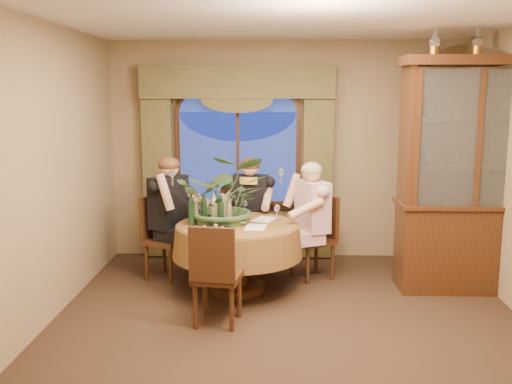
{
  "coord_description": "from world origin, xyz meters",
  "views": [
    {
      "loc": [
        -0.16,
        -4.89,
        2.13
      ],
      "look_at": [
        -0.33,
        1.07,
        1.1
      ],
      "focal_mm": 40.0,
      "sensor_mm": 36.0,
      "label": 1
    }
  ],
  "objects_px": {
    "wine_bottle_3": "(215,206)",
    "wine_bottle_2": "(204,209)",
    "wine_bottle_4": "(221,210)",
    "centerpiece_plant": "(225,164)",
    "olive_bowl": "(239,222)",
    "chair_back": "(167,238)",
    "person_scarf": "(250,213)",
    "chair_back_right": "(237,228)",
    "stoneware_vase": "(225,207)",
    "chair_right": "(312,238)",
    "dining_table": "(238,258)",
    "wine_bottle_5": "(191,210)",
    "wine_bottle_1": "(214,208)",
    "oil_lamp_center": "(478,39)",
    "person_pink": "(312,222)",
    "chair_front_left": "(218,274)",
    "person_back": "(169,218)",
    "oil_lamp_left": "(435,39)",
    "china_cabinet": "(469,176)",
    "wine_bottle_0": "(196,207)"
  },
  "relations": [
    {
      "from": "wine_bottle_0",
      "to": "wine_bottle_3",
      "type": "relative_size",
      "value": 1.0
    },
    {
      "from": "oil_lamp_left",
      "to": "wine_bottle_5",
      "type": "bearing_deg",
      "value": -175.04
    },
    {
      "from": "person_pink",
      "to": "wine_bottle_1",
      "type": "bearing_deg",
      "value": 82.29
    },
    {
      "from": "chair_front_left",
      "to": "centerpiece_plant",
      "type": "xyz_separation_m",
      "value": [
        -0.0,
        1.01,
        0.9
      ]
    },
    {
      "from": "person_pink",
      "to": "wine_bottle_5",
      "type": "relative_size",
      "value": 4.2
    },
    {
      "from": "wine_bottle_1",
      "to": "wine_bottle_3",
      "type": "relative_size",
      "value": 1.0
    },
    {
      "from": "person_pink",
      "to": "wine_bottle_5",
      "type": "distance_m",
      "value": 1.4
    },
    {
      "from": "wine_bottle_2",
      "to": "wine_bottle_5",
      "type": "height_order",
      "value": "same"
    },
    {
      "from": "chair_right",
      "to": "person_scarf",
      "type": "xyz_separation_m",
      "value": [
        -0.74,
        0.41,
        0.21
      ]
    },
    {
      "from": "wine_bottle_3",
      "to": "wine_bottle_2",
      "type": "bearing_deg",
      "value": -127.67
    },
    {
      "from": "chair_back_right",
      "to": "chair_front_left",
      "type": "height_order",
      "value": "same"
    },
    {
      "from": "olive_bowl",
      "to": "person_back",
      "type": "bearing_deg",
      "value": 151.19
    },
    {
      "from": "dining_table",
      "to": "person_pink",
      "type": "relative_size",
      "value": 1.02
    },
    {
      "from": "china_cabinet",
      "to": "dining_table",
      "type": "bearing_deg",
      "value": -176.61
    },
    {
      "from": "chair_back_right",
      "to": "olive_bowl",
      "type": "bearing_deg",
      "value": 90.99
    },
    {
      "from": "wine_bottle_4",
      "to": "olive_bowl",
      "type": "bearing_deg",
      "value": 9.38
    },
    {
      "from": "oil_lamp_left",
      "to": "olive_bowl",
      "type": "distance_m",
      "value": 2.79
    },
    {
      "from": "china_cabinet",
      "to": "person_scarf",
      "type": "height_order",
      "value": "china_cabinet"
    },
    {
      "from": "china_cabinet",
      "to": "stoneware_vase",
      "type": "xyz_separation_m",
      "value": [
        -2.62,
        0.01,
        -0.36
      ]
    },
    {
      "from": "wine_bottle_0",
      "to": "chair_right",
      "type": "bearing_deg",
      "value": 17.37
    },
    {
      "from": "dining_table",
      "to": "wine_bottle_5",
      "type": "height_order",
      "value": "wine_bottle_5"
    },
    {
      "from": "wine_bottle_3",
      "to": "wine_bottle_0",
      "type": "bearing_deg",
      "value": -155.87
    },
    {
      "from": "chair_right",
      "to": "chair_back",
      "type": "relative_size",
      "value": 1.0
    },
    {
      "from": "dining_table",
      "to": "china_cabinet",
      "type": "xyz_separation_m",
      "value": [
        2.48,
        0.15,
        0.88
      ]
    },
    {
      "from": "olive_bowl",
      "to": "wine_bottle_0",
      "type": "relative_size",
      "value": 0.52
    },
    {
      "from": "china_cabinet",
      "to": "centerpiece_plant",
      "type": "height_order",
      "value": "china_cabinet"
    },
    {
      "from": "stoneware_vase",
      "to": "wine_bottle_0",
      "type": "distance_m",
      "value": 0.33
    },
    {
      "from": "person_pink",
      "to": "wine_bottle_4",
      "type": "relative_size",
      "value": 4.2
    },
    {
      "from": "person_back",
      "to": "wine_bottle_0",
      "type": "bearing_deg",
      "value": 73.14
    },
    {
      "from": "wine_bottle_4",
      "to": "wine_bottle_2",
      "type": "bearing_deg",
      "value": 156.85
    },
    {
      "from": "chair_back",
      "to": "person_scarf",
      "type": "height_order",
      "value": "person_scarf"
    },
    {
      "from": "chair_front_left",
      "to": "person_back",
      "type": "bearing_deg",
      "value": 125.96
    },
    {
      "from": "chair_back_right",
      "to": "olive_bowl",
      "type": "xyz_separation_m",
      "value": [
        0.09,
        -0.99,
        0.3
      ]
    },
    {
      "from": "centerpiece_plant",
      "to": "chair_right",
      "type": "bearing_deg",
      "value": 20.04
    },
    {
      "from": "wine_bottle_2",
      "to": "oil_lamp_left",
      "type": "bearing_deg",
      "value": 3.21
    },
    {
      "from": "oil_lamp_center",
      "to": "person_scarf",
      "type": "height_order",
      "value": "oil_lamp_center"
    },
    {
      "from": "chair_right",
      "to": "chair_front_left",
      "type": "bearing_deg",
      "value": 115.19
    },
    {
      "from": "wine_bottle_2",
      "to": "chair_back_right",
      "type": "bearing_deg",
      "value": 72.48
    },
    {
      "from": "china_cabinet",
      "to": "oil_lamp_center",
      "type": "bearing_deg",
      "value": 180.0
    },
    {
      "from": "chair_back_right",
      "to": "stoneware_vase",
      "type": "bearing_deg",
      "value": 80.72
    },
    {
      "from": "wine_bottle_2",
      "to": "person_scarf",
      "type": "bearing_deg",
      "value": 61.79
    },
    {
      "from": "centerpiece_plant",
      "to": "olive_bowl",
      "type": "height_order",
      "value": "centerpiece_plant"
    },
    {
      "from": "china_cabinet",
      "to": "stoneware_vase",
      "type": "bearing_deg",
      "value": 179.81
    },
    {
      "from": "dining_table",
      "to": "oil_lamp_center",
      "type": "bearing_deg",
      "value": 3.39
    },
    {
      "from": "wine_bottle_1",
      "to": "chair_back_right",
      "type": "bearing_deg",
      "value": 78.04
    },
    {
      "from": "oil_lamp_center",
      "to": "chair_front_left",
      "type": "distance_m",
      "value": 3.58
    },
    {
      "from": "person_pink",
      "to": "olive_bowl",
      "type": "xyz_separation_m",
      "value": [
        -0.81,
        -0.41,
        0.08
      ]
    },
    {
      "from": "dining_table",
      "to": "wine_bottle_5",
      "type": "distance_m",
      "value": 0.73
    },
    {
      "from": "china_cabinet",
      "to": "wine_bottle_1",
      "type": "height_order",
      "value": "china_cabinet"
    },
    {
      "from": "wine_bottle_3",
      "to": "person_back",
      "type": "bearing_deg",
      "value": 155.0
    }
  ]
}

